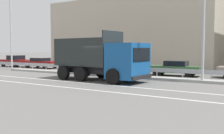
{
  "coord_description": "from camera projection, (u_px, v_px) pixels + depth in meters",
  "views": [
    {
      "loc": [
        10.32,
        -15.59,
        2.27
      ],
      "look_at": [
        -0.52,
        1.51,
        0.91
      ],
      "focal_mm": 42.0,
      "sensor_mm": 36.0,
      "label": 1
    }
  ],
  "objects": [
    {
      "name": "ground_plane",
      "position": [
        107.0,
        81.0,
        18.8
      ],
      "size": [
        320.0,
        320.0,
        0.0
      ],
      "primitive_type": "plane",
      "color": "#605E5B"
    },
    {
      "name": "lane_strip_0",
      "position": [
        84.0,
        83.0,
        17.75
      ],
      "size": [
        51.18,
        0.16,
        0.01
      ],
      "primitive_type": "cube",
      "color": "silver",
      "rests_on": "ground_plane"
    },
    {
      "name": "lane_strip_1",
      "position": [
        61.0,
        87.0,
        15.89
      ],
      "size": [
        51.18,
        0.16,
        0.01
      ],
      "primitive_type": "cube",
      "color": "silver",
      "rests_on": "ground_plane"
    },
    {
      "name": "median_island",
      "position": [
        127.0,
        76.0,
        21.27
      ],
      "size": [
        28.15,
        1.1,
        0.18
      ],
      "primitive_type": "cube",
      "color": "gray",
      "rests_on": "ground_plane"
    },
    {
      "name": "median_guardrail",
      "position": [
        134.0,
        69.0,
        22.25
      ],
      "size": [
        51.18,
        0.09,
        0.78
      ],
      "color": "#9EA0A5",
      "rests_on": "ground_plane"
    },
    {
      "name": "dump_truck",
      "position": [
        110.0,
        62.0,
        18.57
      ],
      "size": [
        7.33,
        3.14,
        3.56
      ],
      "rotation": [
        0.0,
        0.0,
        -1.63
      ],
      "color": "#144C8C",
      "rests_on": "ground_plane"
    },
    {
      "name": "median_road_sign",
      "position": [
        145.0,
        62.0,
        20.33
      ],
      "size": [
        0.71,
        0.16,
        2.5
      ],
      "color": "white",
      "rests_on": "ground_plane"
    },
    {
      "name": "street_lamp_0",
      "position": [
        10.0,
        25.0,
        28.45
      ],
      "size": [
        0.71,
        2.16,
        8.8
      ],
      "color": "#ADADB2",
      "rests_on": "ground_plane"
    },
    {
      "name": "street_lamp_1",
      "position": [
        203.0,
        10.0,
        17.41
      ],
      "size": [
        0.71,
        2.69,
        8.75
      ],
      "color": "#ADADB2",
      "rests_on": "ground_plane"
    },
    {
      "name": "parked_car_0",
      "position": [
        15.0,
        61.0,
        34.46
      ],
      "size": [
        4.06,
        2.16,
        1.51
      ],
      "rotation": [
        0.0,
        0.0,
        1.61
      ],
      "color": "maroon",
      "rests_on": "ground_plane"
    },
    {
      "name": "parked_car_1",
      "position": [
        41.0,
        63.0,
        31.92
      ],
      "size": [
        4.73,
        1.99,
        1.26
      ],
      "rotation": [
        0.0,
        0.0,
        -1.54
      ],
      "color": "maroon",
      "rests_on": "ground_plane"
    },
    {
      "name": "parked_car_2",
      "position": [
        80.0,
        64.0,
        28.6
      ],
      "size": [
        4.78,
        2.05,
        1.37
      ],
      "rotation": [
        0.0,
        0.0,
        -1.65
      ],
      "color": "black",
      "rests_on": "ground_plane"
    },
    {
      "name": "parked_car_3",
      "position": [
        121.0,
        65.0,
        25.58
      ],
      "size": [
        4.19,
        2.09,
        1.59
      ],
      "rotation": [
        0.0,
        0.0,
        -1.62
      ],
      "color": "maroon",
      "rests_on": "ground_plane"
    },
    {
      "name": "parked_car_4",
      "position": [
        175.0,
        68.0,
        22.57
      ],
      "size": [
        4.5,
        2.02,
        1.3
      ],
      "rotation": [
        0.0,
        0.0,
        1.64
      ],
      "color": "#335B33",
      "rests_on": "ground_plane"
    },
    {
      "name": "background_building_0",
      "position": [
        133.0,
        33.0,
        35.74
      ],
      "size": [
        22.76,
        8.3,
        8.92
      ],
      "primitive_type": "cube",
      "color": "#B7AD99",
      "rests_on": "ground_plane"
    }
  ]
}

